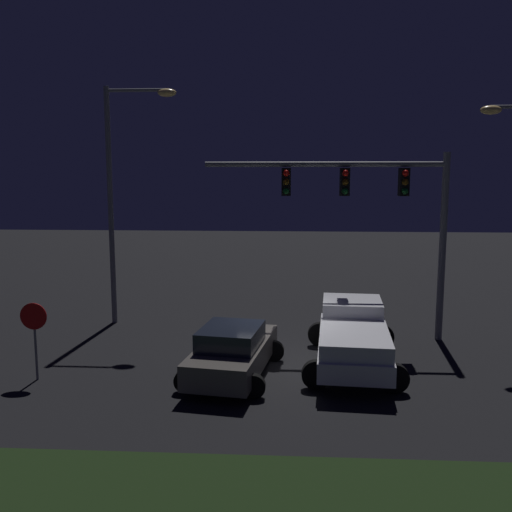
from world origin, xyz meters
TOP-DOWN VIEW (x-y plane):
  - ground_plane at (0.00, 0.00)m, footprint 80.00×80.00m
  - pickup_truck at (2.33, 0.12)m, footprint 3.15×5.54m
  - car_sedan at (-1.21, -1.09)m, footprint 2.91×4.62m
  - traffic_signal_gantry at (3.22, 2.96)m, footprint 8.32×0.56m
  - street_lamp_left at (-5.91, 4.54)m, footprint 2.72×0.44m
  - stop_sign at (-6.72, -1.70)m, footprint 0.76×0.08m

SIDE VIEW (x-z plane):
  - ground_plane at x=0.00m, z-range 0.00..0.00m
  - car_sedan at x=-1.21m, z-range -0.02..1.49m
  - pickup_truck at x=2.33m, z-range 0.10..1.90m
  - stop_sign at x=-6.72m, z-range 0.45..2.68m
  - traffic_signal_gantry at x=3.22m, z-range 1.65..8.15m
  - street_lamp_left at x=-5.91m, z-range 1.10..10.08m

